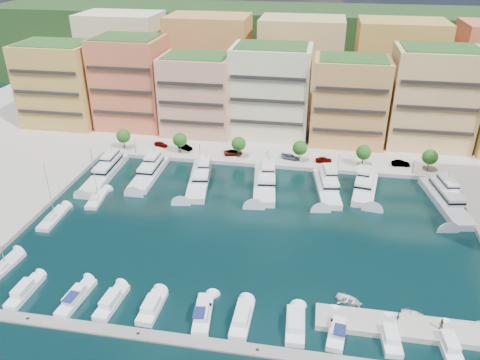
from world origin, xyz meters
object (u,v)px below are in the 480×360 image
(car_4, at_px, (324,160))
(person_0, at_px, (398,316))
(yacht_0, at_px, (106,170))
(car_2, at_px, (233,152))
(yacht_2, at_px, (200,177))
(car_3, at_px, (290,157))
(car_1, at_px, (185,147))
(lamppost_2, at_px, (268,153))
(cruiser_9, at_px, (449,345))
(cruiser_2, at_px, (111,302))
(cruiser_6, at_px, (295,326))
(tree_0, at_px, (123,136))
(car_0, at_px, (161,144))
(lamppost_1, at_px, (200,148))
(yacht_1, at_px, (150,172))
(cruiser_3, at_px, (152,307))
(tender_0, at_px, (349,300))
(lamppost_4, at_px, (414,163))
(tender_2, at_px, (414,315))
(yacht_5, at_px, (365,186))
(yacht_4, at_px, (327,186))
(tree_5, at_px, (430,157))
(cruiser_7, at_px, (337,331))
(sailboat_1, at_px, (53,218))
(car_5, at_px, (401,163))
(tree_3, at_px, (300,148))
(cruiser_8, at_px, (390,338))
(cruiser_0, at_px, (25,291))
(tree_4, at_px, (364,152))
(yacht_6, at_px, (445,198))
(cruiser_5, at_px, (242,319))
(sailboat_2, at_px, (97,199))
(tree_1, at_px, (180,140))
(cruiser_4, at_px, (203,314))
(person_1, at_px, (441,324))
(yacht_3, at_px, (265,181))
(tender_1, at_px, (358,304))
(sailboat_0, at_px, (4,267))
(lamppost_3, at_px, (339,158))

(car_4, xyz_separation_m, person_0, (11.99, -55.14, 0.05))
(yacht_0, relative_size, car_2, 4.28)
(yacht_2, xyz_separation_m, car_3, (20.70, 14.62, 0.47))
(yacht_2, relative_size, car_1, 4.83)
(lamppost_2, bearing_deg, cruiser_9, -59.28)
(cruiser_2, distance_m, cruiser_6, 29.64)
(tree_0, bearing_deg, car_0, 18.75)
(lamppost_1, height_order, yacht_1, yacht_1)
(cruiser_3, distance_m, tender_0, 31.84)
(lamppost_4, bearing_deg, yacht_1, -170.66)
(cruiser_9, xyz_separation_m, tender_2, (-3.98, 5.58, -0.14))
(yacht_5, distance_m, cruiser_9, 47.28)
(cruiser_2, bearing_deg, yacht_4, 53.22)
(car_3, distance_m, car_4, 8.76)
(tree_5, xyz_separation_m, cruiser_7, (-22.67, -58.11, -4.17))
(cruiser_3, relative_size, sailboat_1, 0.59)
(car_1, distance_m, person_0, 75.59)
(yacht_0, xyz_separation_m, person_0, (65.43, -40.44, 0.58))
(car_5, bearing_deg, car_1, 85.58)
(yacht_0, xyz_separation_m, tender_2, (68.27, -38.31, -0.80))
(sailboat_1, bearing_deg, cruiser_2, -44.34)
(tree_0, distance_m, car_4, 54.43)
(lamppost_4, relative_size, cruiser_2, 0.50)
(tree_3, distance_m, yacht_4, 15.15)
(cruiser_8, relative_size, person_0, 4.69)
(tree_5, height_order, car_3, tree_5)
(cruiser_0, bearing_deg, car_2, 67.76)
(tree_4, distance_m, person_0, 54.77)
(yacht_6, height_order, car_0, yacht_6)
(cruiser_5, height_order, sailboat_2, sailboat_2)
(tree_1, xyz_separation_m, person_0, (50.33, -54.64, -2.96))
(tree_5, bearing_deg, lamppost_1, -177.73)
(tree_0, bearing_deg, yacht_2, -28.96)
(cruiser_4, height_order, cruiser_5, cruiser_4)
(car_0, relative_size, car_1, 0.92)
(yacht_4, relative_size, cruiser_7, 2.25)
(tree_4, distance_m, car_5, 10.25)
(cruiser_4, bearing_deg, tree_0, 122.23)
(car_1, xyz_separation_m, person_1, (55.72, -57.75, 0.22))
(tree_0, distance_m, yacht_5, 65.25)
(car_4, bearing_deg, yacht_0, 96.66)
(cruiser_5, relative_size, car_5, 1.86)
(yacht_6, distance_m, cruiser_4, 62.56)
(yacht_3, xyz_separation_m, sailboat_2, (-36.51, -13.49, -0.89))
(tree_1, distance_m, car_4, 38.47)
(sailboat_2, bearing_deg, tender_1, -23.64)
(tree_0, xyz_separation_m, sailboat_0, (-1.44, -52.58, -4.43))
(lamppost_3, relative_size, tender_1, 2.48)
(yacht_2, relative_size, yacht_4, 1.12)
(yacht_5, xyz_separation_m, tender_0, (-4.83, -39.10, -0.77))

